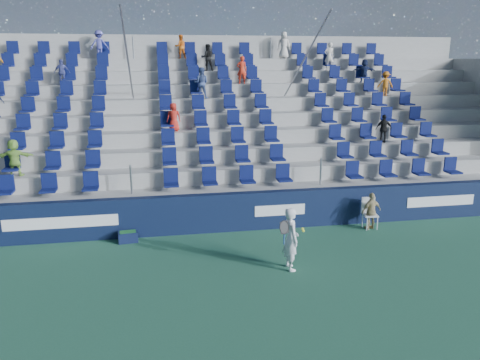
# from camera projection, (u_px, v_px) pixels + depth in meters

# --- Properties ---
(ground) EXTENTS (70.00, 70.00, 0.00)m
(ground) POSITION_uv_depth(u_px,v_px,m) (252.00, 274.00, 11.60)
(ground) COLOR #2A6247
(ground) RESTS_ON ground
(sponsor_wall) EXTENTS (24.00, 0.32, 1.20)m
(sponsor_wall) POSITION_uv_depth(u_px,v_px,m) (232.00, 212.00, 14.45)
(sponsor_wall) COLOR #0E1936
(sponsor_wall) RESTS_ON ground
(grandstand) EXTENTS (24.00, 8.17, 6.63)m
(grandstand) POSITION_uv_depth(u_px,v_px,m) (211.00, 137.00, 18.92)
(grandstand) COLOR #A5A5A0
(grandstand) RESTS_ON ground
(tennis_player) EXTENTS (0.69, 0.64, 1.63)m
(tennis_player) POSITION_uv_depth(u_px,v_px,m) (291.00, 239.00, 11.70)
(tennis_player) COLOR silver
(tennis_player) RESTS_ON ground
(line_judge_chair) EXTENTS (0.48, 0.49, 0.97)m
(line_judge_chair) POSITION_uv_depth(u_px,v_px,m) (369.00, 211.00, 14.72)
(line_judge_chair) COLOR white
(line_judge_chair) RESTS_ON ground
(line_judge) EXTENTS (0.73, 0.43, 1.18)m
(line_judge) POSITION_uv_depth(u_px,v_px,m) (371.00, 211.00, 14.57)
(line_judge) COLOR tan
(line_judge) RESTS_ON ground
(ball_bin) EXTENTS (0.59, 0.42, 0.31)m
(ball_bin) POSITION_uv_depth(u_px,v_px,m) (128.00, 236.00, 13.64)
(ball_bin) COLOR #0F1737
(ball_bin) RESTS_ON ground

